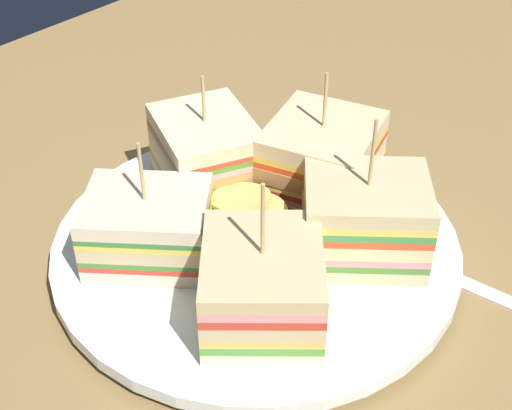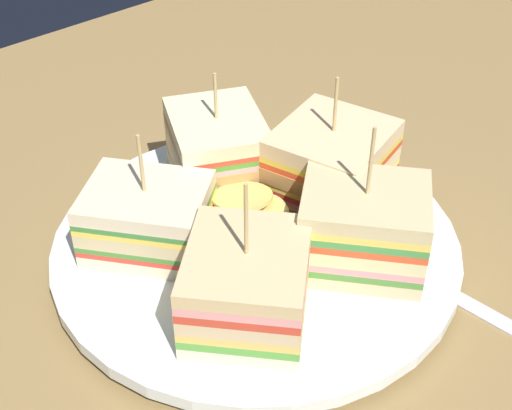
{
  "view_description": "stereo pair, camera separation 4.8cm",
  "coord_description": "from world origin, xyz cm",
  "px_view_note": "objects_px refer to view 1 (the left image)",
  "views": [
    {
      "loc": [
        -28.97,
        -25.13,
        34.44
      ],
      "look_at": [
        0.0,
        0.0,
        4.75
      ],
      "focal_mm": 51.03,
      "sensor_mm": 36.0,
      "label": 1
    },
    {
      "loc": [
        -25.57,
        -28.58,
        34.44
      ],
      "look_at": [
        0.0,
        0.0,
        4.75
      ],
      "focal_mm": 51.03,
      "sensor_mm": 36.0,
      "label": 2
    }
  ],
  "objects_px": {
    "sandwich_wedge_0": "(364,220)",
    "sandwich_wedge_2": "(207,155)",
    "chip_pile": "(254,216)",
    "spoon": "(456,275)",
    "plate": "(256,247)",
    "sandwich_wedge_4": "(262,285)",
    "sandwich_wedge_1": "(321,161)",
    "sandwich_wedge_3": "(149,227)"
  },
  "relations": [
    {
      "from": "chip_pile",
      "to": "sandwich_wedge_0",
      "type": "bearing_deg",
      "value": -62.7
    },
    {
      "from": "sandwich_wedge_1",
      "to": "sandwich_wedge_4",
      "type": "bearing_deg",
      "value": 5.81
    },
    {
      "from": "sandwich_wedge_0",
      "to": "chip_pile",
      "type": "distance_m",
      "value": 0.07
    },
    {
      "from": "sandwich_wedge_0",
      "to": "plate",
      "type": "bearing_deg",
      "value": -8.48
    },
    {
      "from": "sandwich_wedge_4",
      "to": "spoon",
      "type": "bearing_deg",
      "value": -69.13
    },
    {
      "from": "sandwich_wedge_0",
      "to": "sandwich_wedge_4",
      "type": "distance_m",
      "value": 0.09
    },
    {
      "from": "sandwich_wedge_0",
      "to": "sandwich_wedge_3",
      "type": "relative_size",
      "value": 1.02
    },
    {
      "from": "sandwich_wedge_3",
      "to": "plate",
      "type": "bearing_deg",
      "value": 15.59
    },
    {
      "from": "sandwich_wedge_0",
      "to": "sandwich_wedge_4",
      "type": "bearing_deg",
      "value": 43.29
    },
    {
      "from": "chip_pile",
      "to": "spoon",
      "type": "height_order",
      "value": "chip_pile"
    },
    {
      "from": "sandwich_wedge_4",
      "to": "chip_pile",
      "type": "height_order",
      "value": "sandwich_wedge_4"
    },
    {
      "from": "sandwich_wedge_2",
      "to": "sandwich_wedge_3",
      "type": "height_order",
      "value": "sandwich_wedge_2"
    },
    {
      "from": "sandwich_wedge_0",
      "to": "spoon",
      "type": "distance_m",
      "value": 0.08
    },
    {
      "from": "sandwich_wedge_4",
      "to": "spoon",
      "type": "relative_size",
      "value": 0.68
    },
    {
      "from": "sandwich_wedge_0",
      "to": "sandwich_wedge_2",
      "type": "distance_m",
      "value": 0.13
    },
    {
      "from": "plate",
      "to": "sandwich_wedge_2",
      "type": "height_order",
      "value": "sandwich_wedge_2"
    },
    {
      "from": "sandwich_wedge_2",
      "to": "sandwich_wedge_1",
      "type": "bearing_deg",
      "value": 61.79
    },
    {
      "from": "sandwich_wedge_0",
      "to": "sandwich_wedge_2",
      "type": "height_order",
      "value": "sandwich_wedge_0"
    },
    {
      "from": "chip_pile",
      "to": "spoon",
      "type": "bearing_deg",
      "value": -59.9
    },
    {
      "from": "plate",
      "to": "spoon",
      "type": "bearing_deg",
      "value": -58.27
    },
    {
      "from": "sandwich_wedge_2",
      "to": "sandwich_wedge_4",
      "type": "relative_size",
      "value": 0.95
    },
    {
      "from": "sandwich_wedge_1",
      "to": "sandwich_wedge_3",
      "type": "relative_size",
      "value": 0.97
    },
    {
      "from": "sandwich_wedge_0",
      "to": "spoon",
      "type": "bearing_deg",
      "value": 174.42
    },
    {
      "from": "spoon",
      "to": "sandwich_wedge_0",
      "type": "bearing_deg",
      "value": 28.27
    },
    {
      "from": "sandwich_wedge_1",
      "to": "sandwich_wedge_4",
      "type": "distance_m",
      "value": 0.13
    },
    {
      "from": "sandwich_wedge_0",
      "to": "spoon",
      "type": "xyz_separation_m",
      "value": [
        0.04,
        -0.06,
        -0.04
      ]
    },
    {
      "from": "sandwich_wedge_3",
      "to": "sandwich_wedge_4",
      "type": "xyz_separation_m",
      "value": [
        0.01,
        -0.09,
        0.0
      ]
    },
    {
      "from": "sandwich_wedge_1",
      "to": "sandwich_wedge_2",
      "type": "bearing_deg",
      "value": -70.49
    },
    {
      "from": "sandwich_wedge_2",
      "to": "chip_pile",
      "type": "bearing_deg",
      "value": 8.56
    },
    {
      "from": "sandwich_wedge_3",
      "to": "sandwich_wedge_4",
      "type": "height_order",
      "value": "sandwich_wedge_4"
    },
    {
      "from": "plate",
      "to": "sandwich_wedge_0",
      "type": "height_order",
      "value": "sandwich_wedge_0"
    },
    {
      "from": "sandwich_wedge_2",
      "to": "chip_pile",
      "type": "relative_size",
      "value": 1.44
    },
    {
      "from": "plate",
      "to": "sandwich_wedge_3",
      "type": "bearing_deg",
      "value": 142.98
    },
    {
      "from": "spoon",
      "to": "sandwich_wedge_4",
      "type": "bearing_deg",
      "value": 56.56
    },
    {
      "from": "sandwich_wedge_4",
      "to": "chip_pile",
      "type": "bearing_deg",
      "value": 3.96
    },
    {
      "from": "sandwich_wedge_2",
      "to": "sandwich_wedge_3",
      "type": "relative_size",
      "value": 0.98
    },
    {
      "from": "sandwich_wedge_1",
      "to": "spoon",
      "type": "xyz_separation_m",
      "value": [
        0.0,
        -0.12,
        -0.04
      ]
    },
    {
      "from": "sandwich_wedge_1",
      "to": "spoon",
      "type": "relative_size",
      "value": 0.63
    },
    {
      "from": "sandwich_wedge_1",
      "to": "plate",
      "type": "bearing_deg",
      "value": -16.31
    },
    {
      "from": "sandwich_wedge_0",
      "to": "sandwich_wedge_2",
      "type": "relative_size",
      "value": 1.03
    },
    {
      "from": "plate",
      "to": "sandwich_wedge_1",
      "type": "bearing_deg",
      "value": -0.33
    },
    {
      "from": "chip_pile",
      "to": "spoon",
      "type": "relative_size",
      "value": 0.45
    }
  ]
}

